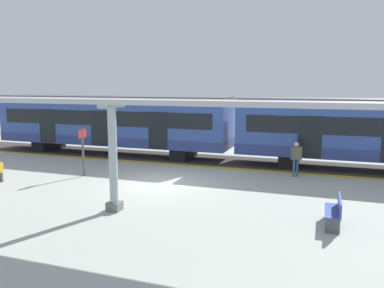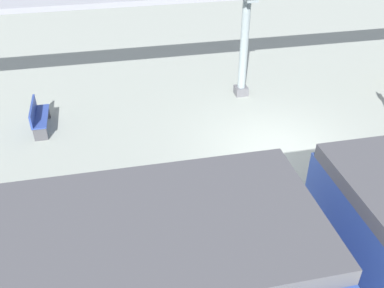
% 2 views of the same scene
% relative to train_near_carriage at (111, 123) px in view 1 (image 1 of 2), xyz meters
% --- Properties ---
extents(ground_plane, '(176.00, 176.00, 0.00)m').
position_rel_train_near_carriage_xyz_m(ground_plane, '(5.74, 5.71, -1.83)').
color(ground_plane, '#A6AEA3').
extents(tactile_edge_strip, '(0.45, 34.93, 0.01)m').
position_rel_train_near_carriage_xyz_m(tactile_edge_strip, '(1.82, 5.71, -1.83)').
color(tactile_edge_strip, gold).
rests_on(tactile_edge_strip, ground).
extents(trackbed, '(3.20, 46.93, 0.01)m').
position_rel_train_near_carriage_xyz_m(trackbed, '(-0.01, 5.71, -1.83)').
color(trackbed, '#38332D').
rests_on(trackbed, ground).
extents(train_near_carriage, '(2.65, 14.57, 3.48)m').
position_rel_train_near_carriage_xyz_m(train_near_carriage, '(0.00, 0.00, 0.00)').
color(train_near_carriage, '#314D9B').
rests_on(train_near_carriage, ground).
extents(canopy_pillar_second, '(1.10, 0.44, 3.54)m').
position_rel_train_near_carriage_xyz_m(canopy_pillar_second, '(9.44, 5.71, -0.04)').
color(canopy_pillar_second, slate).
rests_on(canopy_pillar_second, ground).
extents(canopy_beam, '(1.20, 27.88, 0.16)m').
position_rel_train_near_carriage_xyz_m(canopy_beam, '(9.44, 5.82, 1.79)').
color(canopy_beam, '#A8AAB2').
rests_on(canopy_beam, canopy_pillar_nearest).
extents(bench_mid_platform, '(1.50, 0.45, 0.86)m').
position_rel_train_near_carriage_xyz_m(bench_mid_platform, '(8.49, 12.60, -1.39)').
color(bench_mid_platform, '#31499E').
rests_on(bench_mid_platform, ground).
extents(platform_info_sign, '(0.56, 0.10, 2.20)m').
position_rel_train_near_carriage_xyz_m(platform_info_sign, '(5.58, 1.84, -0.51)').
color(platform_info_sign, '#4C4C51').
rests_on(platform_info_sign, ground).
extents(passenger_waiting_near_edge, '(0.39, 0.50, 1.59)m').
position_rel_train_near_carriage_xyz_m(passenger_waiting_near_edge, '(2.53, 11.01, -0.84)').
color(passenger_waiting_near_edge, '#325A80').
rests_on(passenger_waiting_near_edge, ground).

